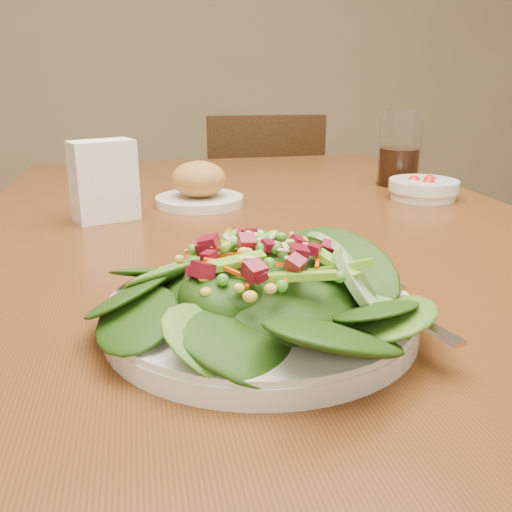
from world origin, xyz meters
name	(u,v)px	position (x,y,z in m)	size (l,w,h in m)	color
dining_table	(269,290)	(0.00, 0.00, 0.65)	(0.90, 1.40, 0.75)	#5C3216
chair_far	(261,229)	(0.22, 1.06, 0.45)	(0.42, 0.42, 0.84)	#3D260F
salad_plate	(271,294)	(-0.08, -0.33, 0.78)	(0.29, 0.29, 0.08)	silver
bread_plate	(199,187)	(-0.09, 0.17, 0.78)	(0.15, 0.15, 0.08)	silver
tomato_bowl	(423,189)	(0.32, 0.14, 0.77)	(0.13, 0.13, 0.04)	silver
drinking_glass	(399,154)	(0.33, 0.27, 0.81)	(0.09, 0.09, 0.15)	silver
napkin_holder	(104,179)	(-0.24, 0.10, 0.82)	(0.11, 0.08, 0.12)	white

